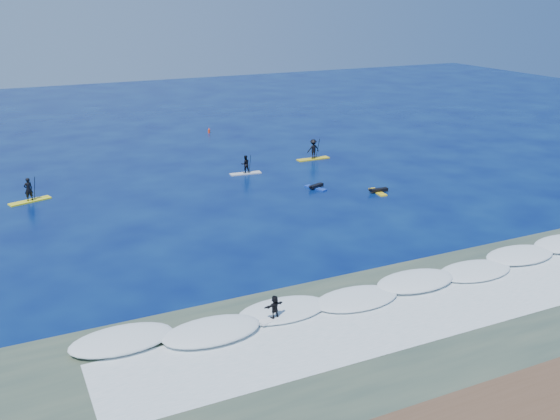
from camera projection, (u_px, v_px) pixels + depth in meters
name	position (u px, v px, depth m)	size (l,w,h in m)	color
ground	(312.00, 228.00, 42.85)	(160.00, 160.00, 0.00)	#030C46
shallow_water	(445.00, 318.00, 30.91)	(90.00, 13.00, 0.01)	#33453A
breaking_wave	(397.00, 286.00, 34.32)	(40.00, 6.00, 0.30)	white
whitewater	(432.00, 310.00, 31.76)	(34.00, 5.00, 0.02)	silver
sup_paddler_left	(29.00, 193.00, 47.95)	(3.24, 1.71, 2.21)	#FEF11B
sup_paddler_center	(245.00, 166.00, 55.29)	(2.84, 0.95, 1.96)	silver
sup_paddler_right	(313.00, 150.00, 60.10)	(3.28, 0.85, 2.29)	yellow
prone_paddler_near	(378.00, 191.00, 50.30)	(1.71, 2.19, 0.45)	yellow
prone_paddler_far	(316.00, 187.00, 51.35)	(1.58, 2.10, 0.43)	#173CB2
wave_surfer	(275.00, 309.00, 30.34)	(1.81, 0.83, 1.27)	white
marker_buoy	(209.00, 131.00, 71.63)	(0.26, 0.26, 0.61)	#FB3D16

